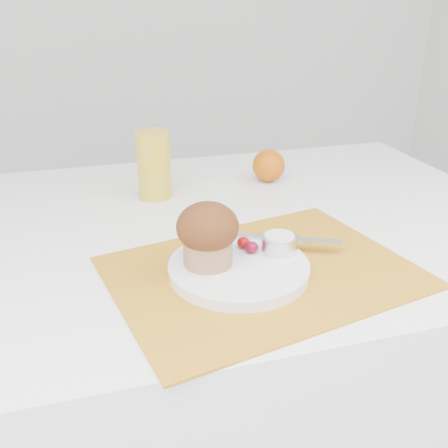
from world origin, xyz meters
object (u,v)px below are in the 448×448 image
object	(u,v)px
plate	(239,268)
orange	(269,166)
muffin	(208,233)
juice_glass	(154,165)
table	(217,376)

from	to	relation	value
plate	orange	distance (m)	0.43
plate	muffin	xyz separation A→B (m)	(-0.04, 0.01, 0.06)
juice_glass	table	bearing A→B (deg)	-59.67
plate	orange	xyz separation A→B (m)	(0.19, 0.38, 0.02)
plate	table	bearing A→B (deg)	84.67
table	muffin	size ratio (longest dim) A/B	12.50
juice_glass	muffin	xyz separation A→B (m)	(0.03, -0.34, 0.00)
muffin	juice_glass	bearing A→B (deg)	94.27
plate	juice_glass	size ratio (longest dim) A/B	1.52
plate	juice_glass	bearing A→B (deg)	101.06
table	juice_glass	size ratio (longest dim) A/B	8.61
plate	juice_glass	xyz separation A→B (m)	(-0.07, 0.36, 0.06)
plate	orange	bearing A→B (deg)	63.40
table	orange	size ratio (longest dim) A/B	16.44
table	orange	world-z (taller)	orange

